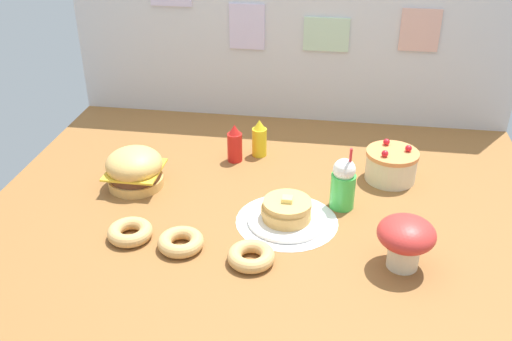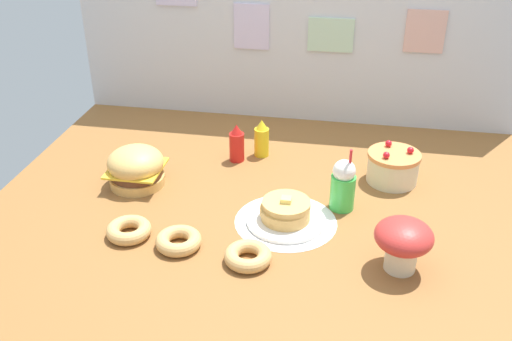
# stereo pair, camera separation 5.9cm
# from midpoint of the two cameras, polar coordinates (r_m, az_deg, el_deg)

# --- Properties ---
(ground_plane) EXTENTS (2.46, 2.02, 0.02)m
(ground_plane) POSITION_cam_midpoint_polar(r_m,az_deg,el_deg) (2.55, 0.20, -3.98)
(ground_plane) COLOR brown
(back_wall) EXTENTS (2.46, 0.04, 0.97)m
(back_wall) POSITION_cam_midpoint_polar(r_m,az_deg,el_deg) (3.26, 2.89, 13.10)
(back_wall) COLOR silver
(back_wall) RESTS_ON ground_plane
(doily_mat) EXTENTS (0.44, 0.44, 0.00)m
(doily_mat) POSITION_cam_midpoint_polar(r_m,az_deg,el_deg) (2.47, 2.37, -5.01)
(doily_mat) COLOR white
(doily_mat) RESTS_ON ground_plane
(burger) EXTENTS (0.26, 0.26, 0.19)m
(burger) POSITION_cam_midpoint_polar(r_m,az_deg,el_deg) (2.74, -12.48, 0.17)
(burger) COLOR #DBA859
(burger) RESTS_ON ground_plane
(pancake_stack) EXTENTS (0.34, 0.34, 0.12)m
(pancake_stack) POSITION_cam_midpoint_polar(r_m,az_deg,el_deg) (2.44, 2.35, -4.18)
(pancake_stack) COLOR white
(pancake_stack) RESTS_ON doily_mat
(layer_cake) EXTENTS (0.25, 0.25, 0.18)m
(layer_cake) POSITION_cam_midpoint_polar(r_m,az_deg,el_deg) (2.80, 12.59, 0.52)
(layer_cake) COLOR beige
(layer_cake) RESTS_ON ground_plane
(ketchup_bottle) EXTENTS (0.08, 0.08, 0.20)m
(ketchup_bottle) POSITION_cam_midpoint_polar(r_m,az_deg,el_deg) (2.90, -2.70, 2.61)
(ketchup_bottle) COLOR red
(ketchup_bottle) RESTS_ON ground_plane
(mustard_bottle) EXTENTS (0.08, 0.08, 0.20)m
(mustard_bottle) POSITION_cam_midpoint_polar(r_m,az_deg,el_deg) (2.95, -0.24, 3.12)
(mustard_bottle) COLOR yellow
(mustard_bottle) RESTS_ON ground_plane
(cream_soda_cup) EXTENTS (0.11, 0.11, 0.30)m
(cream_soda_cup) POSITION_cam_midpoint_polar(r_m,az_deg,el_deg) (2.53, 7.93, -1.30)
(cream_soda_cup) COLOR green
(cream_soda_cup) RESTS_ON ground_plane
(donut_pink_glaze) EXTENTS (0.18, 0.18, 0.06)m
(donut_pink_glaze) POSITION_cam_midpoint_polar(r_m,az_deg,el_deg) (2.41, -13.01, -5.91)
(donut_pink_glaze) COLOR tan
(donut_pink_glaze) RESTS_ON ground_plane
(donut_chocolate) EXTENTS (0.18, 0.18, 0.06)m
(donut_chocolate) POSITION_cam_midpoint_polar(r_m,az_deg,el_deg) (2.32, -8.16, -6.97)
(donut_chocolate) COLOR tan
(donut_chocolate) RESTS_ON ground_plane
(donut_vanilla) EXTENTS (0.18, 0.18, 0.06)m
(donut_vanilla) POSITION_cam_midpoint_polar(r_m,az_deg,el_deg) (2.23, -1.30, -8.41)
(donut_vanilla) COLOR tan
(donut_vanilla) RESTS_ON ground_plane
(mushroom_stool) EXTENTS (0.22, 0.22, 0.21)m
(mushroom_stool) POSITION_cam_midpoint_polar(r_m,az_deg,el_deg) (2.21, 13.81, -6.50)
(mushroom_stool) COLOR beige
(mushroom_stool) RESTS_ON ground_plane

